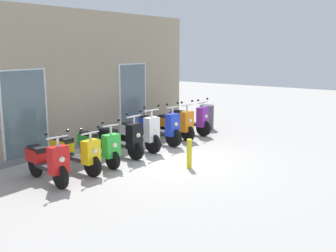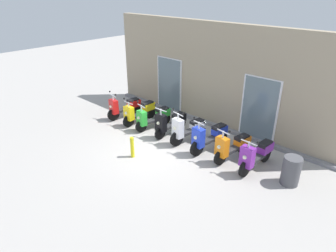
{
  "view_description": "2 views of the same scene",
  "coord_description": "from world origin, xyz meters",
  "px_view_note": "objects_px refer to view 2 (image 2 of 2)",
  "views": [
    {
      "loc": [
        -8.04,
        -5.78,
        2.83
      ],
      "look_at": [
        0.62,
        0.37,
        0.73
      ],
      "focal_mm": 42.98,
      "sensor_mm": 36.0,
      "label": 1
    },
    {
      "loc": [
        6.17,
        -6.2,
        5.05
      ],
      "look_at": [
        -0.01,
        0.52,
        0.69
      ],
      "focal_mm": 32.01,
      "sensor_mm": 36.0,
      "label": 2
    }
  ],
  "objects_px": {
    "scooter_orange": "(232,146)",
    "scooter_purple": "(256,155)",
    "scooter_green": "(153,117)",
    "scooter_blue": "(209,137)",
    "scooter_yellow": "(139,111)",
    "traffic_cone": "(113,103)",
    "scooter_black": "(170,122)",
    "trash_bin": "(291,171)",
    "scooter_red": "(124,107)",
    "curb_bollard": "(132,147)",
    "scooter_white": "(188,129)"
  },
  "relations": [
    {
      "from": "scooter_orange",
      "to": "scooter_purple",
      "type": "bearing_deg",
      "value": -1.06
    },
    {
      "from": "scooter_blue",
      "to": "trash_bin",
      "type": "bearing_deg",
      "value": -0.1
    },
    {
      "from": "scooter_red",
      "to": "scooter_yellow",
      "type": "bearing_deg",
      "value": 4.33
    },
    {
      "from": "scooter_orange",
      "to": "scooter_purple",
      "type": "xyz_separation_m",
      "value": [
        0.82,
        -0.02,
        0.03
      ]
    },
    {
      "from": "scooter_yellow",
      "to": "scooter_blue",
      "type": "xyz_separation_m",
      "value": [
        3.31,
        0.07,
        0.01
      ]
    },
    {
      "from": "trash_bin",
      "to": "scooter_black",
      "type": "bearing_deg",
      "value": -179.96
    },
    {
      "from": "scooter_yellow",
      "to": "scooter_white",
      "type": "relative_size",
      "value": 1.02
    },
    {
      "from": "scooter_red",
      "to": "traffic_cone",
      "type": "height_order",
      "value": "scooter_red"
    },
    {
      "from": "scooter_white",
      "to": "scooter_yellow",
      "type": "bearing_deg",
      "value": -178.53
    },
    {
      "from": "scooter_red",
      "to": "scooter_blue",
      "type": "height_order",
      "value": "scooter_blue"
    },
    {
      "from": "scooter_white",
      "to": "scooter_orange",
      "type": "relative_size",
      "value": 1.0
    },
    {
      "from": "scooter_green",
      "to": "scooter_white",
      "type": "xyz_separation_m",
      "value": [
        1.66,
        0.05,
        0.03
      ]
    },
    {
      "from": "scooter_red",
      "to": "scooter_purple",
      "type": "relative_size",
      "value": 0.95
    },
    {
      "from": "scooter_green",
      "to": "scooter_blue",
      "type": "bearing_deg",
      "value": 1.33
    },
    {
      "from": "traffic_cone",
      "to": "curb_bollard",
      "type": "distance_m",
      "value": 4.34
    },
    {
      "from": "traffic_cone",
      "to": "curb_bollard",
      "type": "bearing_deg",
      "value": -29.91
    },
    {
      "from": "scooter_red",
      "to": "curb_bollard",
      "type": "distance_m",
      "value": 3.22
    },
    {
      "from": "scooter_red",
      "to": "curb_bollard",
      "type": "height_order",
      "value": "scooter_red"
    },
    {
      "from": "scooter_blue",
      "to": "curb_bollard",
      "type": "bearing_deg",
      "value": -127.32
    },
    {
      "from": "scooter_black",
      "to": "traffic_cone",
      "type": "distance_m",
      "value": 3.58
    },
    {
      "from": "scooter_black",
      "to": "scooter_orange",
      "type": "bearing_deg",
      "value": 0.88
    },
    {
      "from": "scooter_orange",
      "to": "traffic_cone",
      "type": "height_order",
      "value": "scooter_orange"
    },
    {
      "from": "scooter_black",
      "to": "scooter_blue",
      "type": "bearing_deg",
      "value": 0.27
    },
    {
      "from": "scooter_black",
      "to": "trash_bin",
      "type": "bearing_deg",
      "value": 0.04
    },
    {
      "from": "scooter_white",
      "to": "trash_bin",
      "type": "distance_m",
      "value": 3.64
    },
    {
      "from": "scooter_blue",
      "to": "curb_bollard",
      "type": "height_order",
      "value": "scooter_blue"
    },
    {
      "from": "scooter_yellow",
      "to": "traffic_cone",
      "type": "distance_m",
      "value": 2.01
    },
    {
      "from": "scooter_red",
      "to": "scooter_black",
      "type": "relative_size",
      "value": 1.0
    },
    {
      "from": "scooter_blue",
      "to": "traffic_cone",
      "type": "distance_m",
      "value": 5.3
    },
    {
      "from": "scooter_red",
      "to": "scooter_green",
      "type": "relative_size",
      "value": 1.01
    },
    {
      "from": "scooter_blue",
      "to": "trash_bin",
      "type": "relative_size",
      "value": 2.03
    },
    {
      "from": "scooter_orange",
      "to": "trash_bin",
      "type": "bearing_deg",
      "value": -1.12
    },
    {
      "from": "scooter_red",
      "to": "trash_bin",
      "type": "relative_size",
      "value": 1.89
    },
    {
      "from": "scooter_yellow",
      "to": "scooter_orange",
      "type": "relative_size",
      "value": 1.02
    },
    {
      "from": "scooter_red",
      "to": "curb_bollard",
      "type": "bearing_deg",
      "value": -35.64
    },
    {
      "from": "scooter_white",
      "to": "scooter_purple",
      "type": "height_order",
      "value": "scooter_white"
    },
    {
      "from": "scooter_green",
      "to": "trash_bin",
      "type": "xyz_separation_m",
      "value": [
        5.31,
        0.05,
        -0.04
      ]
    },
    {
      "from": "scooter_orange",
      "to": "scooter_green",
      "type": "bearing_deg",
      "value": -178.48
    },
    {
      "from": "scooter_green",
      "to": "traffic_cone",
      "type": "relative_size",
      "value": 3.0
    },
    {
      "from": "scooter_red",
      "to": "scooter_yellow",
      "type": "height_order",
      "value": "scooter_red"
    },
    {
      "from": "scooter_red",
      "to": "scooter_orange",
      "type": "xyz_separation_m",
      "value": [
        5.02,
        0.17,
        -0.01
      ]
    },
    {
      "from": "scooter_yellow",
      "to": "traffic_cone",
      "type": "relative_size",
      "value": 3.12
    },
    {
      "from": "scooter_orange",
      "to": "scooter_purple",
      "type": "height_order",
      "value": "scooter_orange"
    },
    {
      "from": "scooter_green",
      "to": "curb_bollard",
      "type": "distance_m",
      "value": 2.21
    },
    {
      "from": "scooter_yellow",
      "to": "scooter_green",
      "type": "relative_size",
      "value": 1.04
    },
    {
      "from": "scooter_green",
      "to": "scooter_blue",
      "type": "xyz_separation_m",
      "value": [
        2.56,
        0.06,
        0.03
      ]
    },
    {
      "from": "trash_bin",
      "to": "scooter_red",
      "type": "bearing_deg",
      "value": -178.93
    },
    {
      "from": "scooter_green",
      "to": "scooter_blue",
      "type": "relative_size",
      "value": 0.92
    },
    {
      "from": "scooter_red",
      "to": "scooter_orange",
      "type": "distance_m",
      "value": 5.02
    },
    {
      "from": "scooter_black",
      "to": "curb_bollard",
      "type": "bearing_deg",
      "value": -84.5
    }
  ]
}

